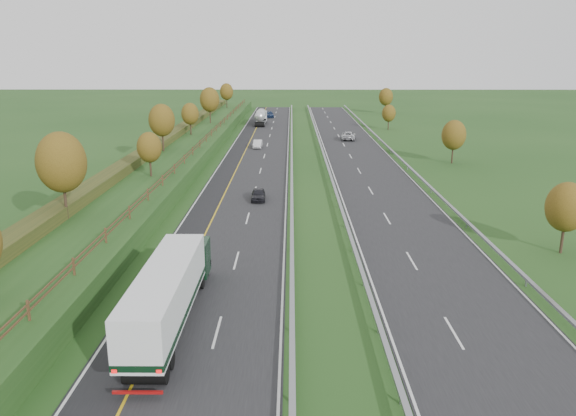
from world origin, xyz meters
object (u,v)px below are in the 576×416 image
at_px(car_silver_mid, 258,144).
at_px(car_oncoming, 348,136).
at_px(box_lorry, 170,290).
at_px(car_dark_near, 258,194).
at_px(car_small_far, 270,115).
at_px(road_tanker, 261,117).

distance_m(car_silver_mid, car_oncoming, 19.77).
bearing_deg(car_silver_mid, car_oncoming, 32.11).
xyz_separation_m(box_lorry, car_dark_near, (3.51, 30.50, -1.63)).
distance_m(car_silver_mid, car_small_far, 50.42).
xyz_separation_m(road_tanker, car_small_far, (1.53, 15.63, -1.10)).
bearing_deg(box_lorry, car_dark_near, 83.43).
xyz_separation_m(car_dark_near, car_small_far, (-1.98, 87.54, 0.06)).
relative_size(box_lorry, car_dark_near, 4.22).
height_order(car_silver_mid, car_small_far, car_small_far).
bearing_deg(car_small_far, road_tanker, -99.53).
distance_m(car_dark_near, car_small_far, 87.56).
relative_size(car_dark_near, car_oncoming, 0.68).
bearing_deg(car_dark_near, car_oncoming, 70.86).
height_order(road_tanker, car_small_far, road_tanker).
xyz_separation_m(road_tanker, car_silver_mid, (1.28, -34.79, -1.14)).
height_order(car_dark_near, car_oncoming, car_oncoming).
height_order(road_tanker, car_dark_near, road_tanker).
distance_m(box_lorry, car_small_far, 118.06).
xyz_separation_m(road_tanker, car_oncoming, (18.29, -24.72, -1.04)).
bearing_deg(car_oncoming, car_silver_mid, 37.90).
bearing_deg(car_small_far, car_oncoming, -71.38).
relative_size(car_silver_mid, car_oncoming, 0.74).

